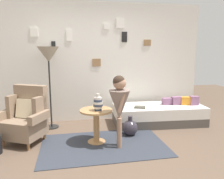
% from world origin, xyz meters
% --- Properties ---
extents(ground_plane, '(12.00, 12.00, 0.00)m').
position_xyz_m(ground_plane, '(0.00, 0.00, 0.00)').
color(ground_plane, brown).
extents(gallery_wall, '(4.80, 0.12, 2.60)m').
position_xyz_m(gallery_wall, '(-0.00, 1.95, 1.30)').
color(gallery_wall, silver).
rests_on(gallery_wall, ground).
extents(rug, '(2.05, 1.27, 0.01)m').
position_xyz_m(rug, '(-0.09, 0.43, 0.01)').
color(rug, '#333842').
rests_on(rug, ground).
extents(armchair, '(0.90, 0.82, 0.97)m').
position_xyz_m(armchair, '(-1.37, 0.87, 0.44)').
color(armchair, '#9E7042').
rests_on(armchair, ground).
extents(daybed, '(1.95, 0.92, 0.40)m').
position_xyz_m(daybed, '(1.24, 1.32, 0.20)').
color(daybed, '#4C4742').
rests_on(daybed, ground).
extents(pillow_head, '(0.19, 0.14, 0.19)m').
position_xyz_m(pillow_head, '(2.01, 1.23, 0.50)').
color(pillow_head, gray).
rests_on(pillow_head, daybed).
extents(pillow_mid, '(0.24, 0.16, 0.17)m').
position_xyz_m(pillow_mid, '(1.85, 1.28, 0.49)').
color(pillow_mid, orange).
rests_on(pillow_mid, daybed).
extents(pillow_back, '(0.21, 0.12, 0.17)m').
position_xyz_m(pillow_back, '(1.66, 1.33, 0.49)').
color(pillow_back, gray).
rests_on(pillow_back, daybed).
extents(pillow_extra, '(0.19, 0.12, 0.14)m').
position_xyz_m(pillow_extra, '(1.45, 1.38, 0.47)').
color(pillow_extra, gray).
rests_on(pillow_extra, daybed).
extents(side_table, '(0.56, 0.56, 0.58)m').
position_xyz_m(side_table, '(-0.19, 0.58, 0.41)').
color(side_table, tan).
rests_on(side_table, ground).
extents(vase_striped, '(0.16, 0.16, 0.28)m').
position_xyz_m(vase_striped, '(-0.17, 0.52, 0.70)').
color(vase_striped, '#2D384C').
rests_on(vase_striped, side_table).
extents(floor_lamp, '(0.42, 0.42, 1.64)m').
position_xyz_m(floor_lamp, '(-1.00, 1.51, 1.43)').
color(floor_lamp, black).
rests_on(floor_lamp, ground).
extents(person_child, '(0.34, 0.34, 1.18)m').
position_xyz_m(person_child, '(0.15, 0.33, 0.76)').
color(person_child, '#A37A60').
rests_on(person_child, ground).
extents(book_on_daybed, '(0.26, 0.23, 0.03)m').
position_xyz_m(book_on_daybed, '(0.79, 1.21, 0.42)').
color(book_on_daybed, '#4E4A3F').
rests_on(book_on_daybed, daybed).
extents(demijohn_near, '(0.29, 0.29, 0.37)m').
position_xyz_m(demijohn_near, '(0.46, 0.79, 0.15)').
color(demijohn_near, '#332D38').
rests_on(demijohn_near, ground).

